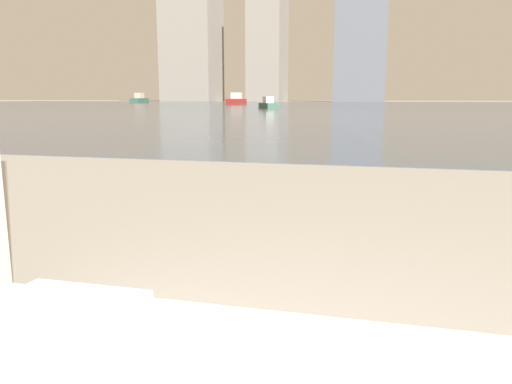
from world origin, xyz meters
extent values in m
cube|color=white|center=(-0.12, 0.79, 0.53)|extent=(0.24, 0.18, 0.04)
cube|color=white|center=(-0.12, 0.79, 0.57)|extent=(0.24, 0.18, 0.04)
cube|color=slate|center=(0.00, 62.00, 0.01)|extent=(180.00, 110.00, 0.01)
cube|color=maroon|center=(-19.09, 65.76, 0.38)|extent=(1.76, 4.33, 0.74)
cube|color=silver|center=(-19.09, 65.76, 1.17)|extent=(1.17, 1.66, 0.85)
cube|color=#335647|center=(-41.97, 82.28, 0.41)|extent=(1.80, 4.68, 0.81)
cube|color=#B2A893|center=(-41.97, 82.28, 1.28)|extent=(1.23, 1.78, 0.92)
cube|color=#335647|center=(-9.11, 41.50, 0.24)|extent=(2.14, 2.79, 0.47)
cube|color=silver|center=(-9.11, 41.50, 0.75)|extent=(1.09, 1.21, 0.54)
cube|color=gray|center=(-45.79, 118.00, 16.72)|extent=(12.52, 11.94, 33.43)
cube|color=gray|center=(-26.84, 118.00, 11.78)|extent=(7.82, 11.25, 23.57)
camera|label=1|loc=(0.38, 0.11, 0.93)|focal=35.00mm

